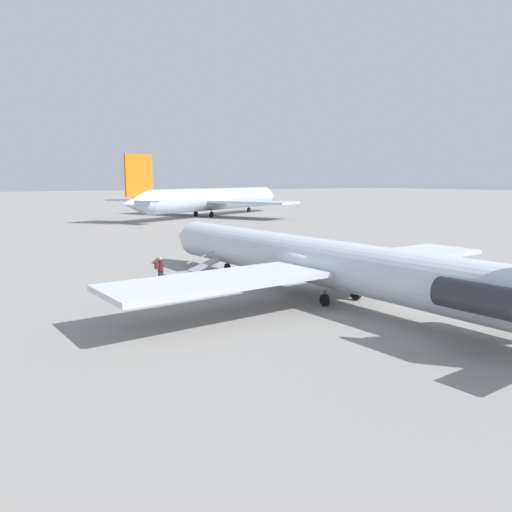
{
  "coord_description": "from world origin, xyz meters",
  "views": [
    {
      "loc": [
        -22.85,
        16.96,
        6.55
      ],
      "look_at": [
        3.87,
        1.2,
        1.83
      ],
      "focal_mm": 35.0,
      "sensor_mm": 36.0,
      "label": 1
    }
  ],
  "objects_px": {
    "airplane_main": "(320,261)",
    "airplane_taxiing_distant": "(212,199)",
    "boarding_stairs": "(184,274)",
    "passenger": "(160,268)"
  },
  "relations": [
    {
      "from": "airplane_main",
      "to": "airplane_taxiing_distant",
      "type": "height_order",
      "value": "airplane_taxiing_distant"
    },
    {
      "from": "passenger",
      "to": "boarding_stairs",
      "type": "bearing_deg",
      "value": 7.4
    },
    {
      "from": "airplane_taxiing_distant",
      "to": "boarding_stairs",
      "type": "bearing_deg",
      "value": -144.95
    },
    {
      "from": "airplane_main",
      "to": "boarding_stairs",
      "type": "relative_size",
      "value": 8.01
    },
    {
      "from": "airplane_taxiing_distant",
      "to": "passenger",
      "type": "height_order",
      "value": "airplane_taxiing_distant"
    },
    {
      "from": "airplane_main",
      "to": "airplane_taxiing_distant",
      "type": "xyz_separation_m",
      "value": [
        61.57,
        -22.8,
        1.07
      ]
    },
    {
      "from": "airplane_main",
      "to": "boarding_stairs",
      "type": "xyz_separation_m",
      "value": [
        8.5,
        4.68,
        -1.68
      ]
    },
    {
      "from": "boarding_stairs",
      "to": "passenger",
      "type": "xyz_separation_m",
      "value": [
        -0.41,
        1.79,
        0.63
      ]
    },
    {
      "from": "airplane_main",
      "to": "airplane_taxiing_distant",
      "type": "bearing_deg",
      "value": -25.82
    },
    {
      "from": "airplane_main",
      "to": "passenger",
      "type": "relative_size",
      "value": 18.86
    }
  ]
}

